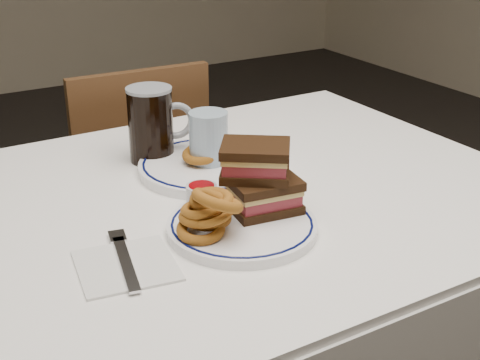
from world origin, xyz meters
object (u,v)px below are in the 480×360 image
beer_mug (152,124)px  chair_far (134,190)px  reuben_sandwich (260,178)px  far_plate (210,166)px  main_plate (242,226)px

beer_mug → chair_far: bearing=74.2°
reuben_sandwich → beer_mug: bearing=98.0°
reuben_sandwich → far_plate: size_ratio=0.51×
chair_far → beer_mug: 0.65m
reuben_sandwich → far_plate: (0.02, 0.22, -0.06)m
chair_far → main_plate: (-0.15, -0.86, 0.31)m
main_plate → far_plate: size_ratio=0.87×
main_plate → reuben_sandwich: (0.05, 0.03, 0.06)m
chair_far → main_plate: bearing=-99.7°
chair_far → far_plate: bearing=-96.9°
chair_far → beer_mug: bearing=-105.8°
beer_mug → reuben_sandwich: bearing=-82.0°
beer_mug → main_plate: bearing=-90.7°
main_plate → reuben_sandwich: bearing=28.9°
chair_far → reuben_sandwich: (-0.10, -0.83, 0.37)m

